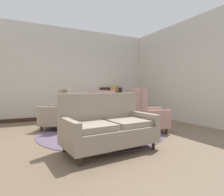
% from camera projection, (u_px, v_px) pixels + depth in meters
% --- Properties ---
extents(ground, '(8.57, 8.57, 0.00)m').
position_uv_depth(ground, '(106.00, 136.00, 4.52)').
color(ground, brown).
extents(wall_back, '(6.28, 0.08, 3.28)m').
position_uv_depth(wall_back, '(71.00, 74.00, 7.09)').
color(wall_back, beige).
rests_on(wall_back, ground).
extents(wall_right, '(0.08, 4.17, 3.28)m').
position_uv_depth(wall_right, '(175.00, 73.00, 6.62)').
color(wall_right, beige).
rests_on(wall_right, ground).
extents(baseboard_back, '(6.12, 0.03, 0.12)m').
position_uv_depth(baseboard_back, '(72.00, 117.00, 7.12)').
color(baseboard_back, '#382319').
rests_on(baseboard_back, ground).
extents(area_rug, '(3.06, 3.06, 0.01)m').
position_uv_depth(area_rug, '(101.00, 133.00, 4.79)').
color(area_rug, '#5B4C60').
rests_on(area_rug, ground).
extents(coffee_table, '(0.96, 0.96, 0.51)m').
position_uv_depth(coffee_table, '(103.00, 115.00, 4.98)').
color(coffee_table, '#382319').
rests_on(coffee_table, ground).
extents(porcelain_vase, '(0.16, 0.16, 0.36)m').
position_uv_depth(porcelain_vase, '(104.00, 106.00, 5.01)').
color(porcelain_vase, '#4C7A66').
rests_on(porcelain_vase, coffee_table).
extents(settee, '(1.70, 0.99, 1.02)m').
position_uv_depth(settee, '(108.00, 127.00, 3.48)').
color(settee, gray).
rests_on(settee, ground).
extents(armchair_near_window, '(1.06, 1.02, 1.11)m').
position_uv_depth(armchair_near_window, '(146.00, 114.00, 4.92)').
color(armchair_near_window, tan).
rests_on(armchair_near_window, ground).
extents(armchair_back_corner, '(1.17, 1.18, 1.04)m').
position_uv_depth(armchair_back_corner, '(103.00, 109.00, 6.36)').
color(armchair_back_corner, tan).
rests_on(armchair_back_corner, ground).
extents(armchair_far_left, '(1.12, 1.12, 1.08)m').
position_uv_depth(armchair_far_left, '(61.00, 113.00, 5.22)').
color(armchair_far_left, gray).
rests_on(armchair_far_left, ground).
extents(sideboard, '(0.99, 0.42, 1.14)m').
position_uv_depth(sideboard, '(113.00, 104.00, 7.61)').
color(sideboard, '#382319').
rests_on(sideboard, ground).
extents(gramophone, '(0.40, 0.51, 0.55)m').
position_uv_depth(gramophone, '(115.00, 88.00, 7.52)').
color(gramophone, '#382319').
rests_on(gramophone, sideboard).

